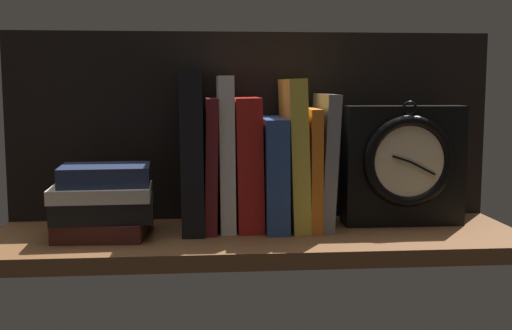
{
  "coord_description": "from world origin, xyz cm",
  "views": [
    {
      "loc": [
        -9.54,
        -101.15,
        23.46
      ],
      "look_at": [
        0.0,
        4.16,
        10.3
      ],
      "focal_mm": 45.87,
      "sensor_mm": 36.0,
      "label": 1
    }
  ],
  "objects_px": {
    "book_white_catcher": "(226,153)",
    "book_gray_chess": "(323,161)",
    "book_black_skeptic": "(192,150)",
    "framed_clock": "(404,164)",
    "book_stack_side": "(103,202)",
    "book_yellow_seinlanguage": "(294,154)",
    "book_red_requiem": "(248,163)",
    "book_orange_pandolfini": "(310,168)",
    "book_maroon_dawkins": "(211,164)",
    "book_blue_modern": "(273,173)"
  },
  "relations": [
    {
      "from": "book_red_requiem",
      "to": "book_white_catcher",
      "type": "bearing_deg",
      "value": 180.0
    },
    {
      "from": "book_black_skeptic",
      "to": "book_yellow_seinlanguage",
      "type": "distance_m",
      "value": 0.17
    },
    {
      "from": "book_blue_modern",
      "to": "book_orange_pandolfini",
      "type": "relative_size",
      "value": 0.92
    },
    {
      "from": "book_white_catcher",
      "to": "book_gray_chess",
      "type": "relative_size",
      "value": 1.13
    },
    {
      "from": "book_red_requiem",
      "to": "book_orange_pandolfini",
      "type": "xyz_separation_m",
      "value": [
        0.1,
        0.0,
        -0.01
      ]
    },
    {
      "from": "book_orange_pandolfini",
      "to": "book_black_skeptic",
      "type": "bearing_deg",
      "value": 180.0
    },
    {
      "from": "book_red_requiem",
      "to": "book_orange_pandolfini",
      "type": "relative_size",
      "value": 1.09
    },
    {
      "from": "book_black_skeptic",
      "to": "book_blue_modern",
      "type": "bearing_deg",
      "value": 0.0
    },
    {
      "from": "book_red_requiem",
      "to": "book_blue_modern",
      "type": "distance_m",
      "value": 0.04
    },
    {
      "from": "book_black_skeptic",
      "to": "book_orange_pandolfini",
      "type": "bearing_deg",
      "value": 0.0
    },
    {
      "from": "book_maroon_dawkins",
      "to": "book_red_requiem",
      "type": "distance_m",
      "value": 0.06
    },
    {
      "from": "book_stack_side",
      "to": "book_orange_pandolfini",
      "type": "bearing_deg",
      "value": 8.0
    },
    {
      "from": "book_black_skeptic",
      "to": "framed_clock",
      "type": "relative_size",
      "value": 1.24
    },
    {
      "from": "book_maroon_dawkins",
      "to": "book_red_requiem",
      "type": "relative_size",
      "value": 1.0
    },
    {
      "from": "book_red_requiem",
      "to": "book_orange_pandolfini",
      "type": "distance_m",
      "value": 0.1
    },
    {
      "from": "book_stack_side",
      "to": "book_white_catcher",
      "type": "bearing_deg",
      "value": 13.6
    },
    {
      "from": "book_maroon_dawkins",
      "to": "book_orange_pandolfini",
      "type": "xyz_separation_m",
      "value": [
        0.16,
        0.0,
        -0.01
      ]
    },
    {
      "from": "book_white_catcher",
      "to": "book_gray_chess",
      "type": "distance_m",
      "value": 0.16
    },
    {
      "from": "book_maroon_dawkins",
      "to": "book_stack_side",
      "type": "bearing_deg",
      "value": -164.49
    },
    {
      "from": "book_maroon_dawkins",
      "to": "book_stack_side",
      "type": "xyz_separation_m",
      "value": [
        -0.17,
        -0.05,
        -0.05
      ]
    },
    {
      "from": "book_red_requiem",
      "to": "book_stack_side",
      "type": "relative_size",
      "value": 1.36
    },
    {
      "from": "book_black_skeptic",
      "to": "book_red_requiem",
      "type": "distance_m",
      "value": 0.09
    },
    {
      "from": "book_gray_chess",
      "to": "book_stack_side",
      "type": "xyz_separation_m",
      "value": [
        -0.35,
        -0.05,
        -0.06
      ]
    },
    {
      "from": "book_yellow_seinlanguage",
      "to": "book_white_catcher",
      "type": "bearing_deg",
      "value": 180.0
    },
    {
      "from": "book_maroon_dawkins",
      "to": "book_blue_modern",
      "type": "bearing_deg",
      "value": 0.0
    },
    {
      "from": "book_stack_side",
      "to": "book_yellow_seinlanguage",
      "type": "bearing_deg",
      "value": 8.67
    },
    {
      "from": "book_yellow_seinlanguage",
      "to": "book_red_requiem",
      "type": "bearing_deg",
      "value": 180.0
    },
    {
      "from": "book_black_skeptic",
      "to": "book_orange_pandolfini",
      "type": "height_order",
      "value": "book_black_skeptic"
    },
    {
      "from": "book_red_requiem",
      "to": "book_yellow_seinlanguage",
      "type": "height_order",
      "value": "book_yellow_seinlanguage"
    },
    {
      "from": "book_blue_modern",
      "to": "book_orange_pandolfini",
      "type": "xyz_separation_m",
      "value": [
        0.06,
        0.0,
        0.01
      ]
    },
    {
      "from": "book_gray_chess",
      "to": "book_orange_pandolfini",
      "type": "bearing_deg",
      "value": 180.0
    },
    {
      "from": "book_white_catcher",
      "to": "book_black_skeptic",
      "type": "bearing_deg",
      "value": 180.0
    },
    {
      "from": "book_blue_modern",
      "to": "book_gray_chess",
      "type": "distance_m",
      "value": 0.09
    },
    {
      "from": "book_black_skeptic",
      "to": "book_orange_pandolfini",
      "type": "xyz_separation_m",
      "value": [
        0.19,
        0.0,
        -0.03
      ]
    },
    {
      "from": "book_black_skeptic",
      "to": "book_blue_modern",
      "type": "relative_size",
      "value": 1.43
    },
    {
      "from": "book_gray_chess",
      "to": "book_yellow_seinlanguage",
      "type": "bearing_deg",
      "value": 180.0
    },
    {
      "from": "book_black_skeptic",
      "to": "framed_clock",
      "type": "xyz_separation_m",
      "value": [
        0.35,
        -0.0,
        -0.03
      ]
    },
    {
      "from": "book_orange_pandolfini",
      "to": "book_blue_modern",
      "type": "bearing_deg",
      "value": 180.0
    },
    {
      "from": "book_white_catcher",
      "to": "book_blue_modern",
      "type": "height_order",
      "value": "book_white_catcher"
    },
    {
      "from": "book_white_catcher",
      "to": "framed_clock",
      "type": "height_order",
      "value": "book_white_catcher"
    },
    {
      "from": "book_black_skeptic",
      "to": "book_gray_chess",
      "type": "distance_m",
      "value": 0.22
    },
    {
      "from": "book_orange_pandolfini",
      "to": "framed_clock",
      "type": "distance_m",
      "value": 0.16
    },
    {
      "from": "framed_clock",
      "to": "book_blue_modern",
      "type": "bearing_deg",
      "value": 179.41
    },
    {
      "from": "book_gray_chess",
      "to": "framed_clock",
      "type": "bearing_deg",
      "value": -0.96
    },
    {
      "from": "book_black_skeptic",
      "to": "book_red_requiem",
      "type": "relative_size",
      "value": 1.21
    },
    {
      "from": "book_gray_chess",
      "to": "book_white_catcher",
      "type": "bearing_deg",
      "value": 180.0
    },
    {
      "from": "book_red_requiem",
      "to": "book_yellow_seinlanguage",
      "type": "distance_m",
      "value": 0.08
    },
    {
      "from": "book_stack_side",
      "to": "book_red_requiem",
      "type": "bearing_deg",
      "value": 11.53
    },
    {
      "from": "book_blue_modern",
      "to": "book_stack_side",
      "type": "bearing_deg",
      "value": -170.21
    },
    {
      "from": "book_gray_chess",
      "to": "book_black_skeptic",
      "type": "bearing_deg",
      "value": 180.0
    }
  ]
}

